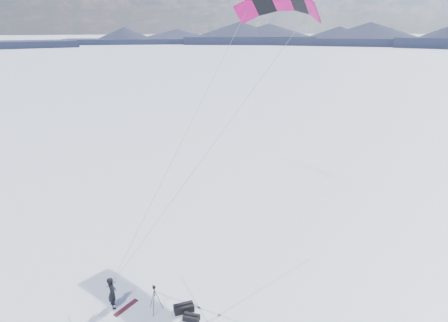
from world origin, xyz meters
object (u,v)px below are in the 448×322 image
tripod (154,295)px  gear_bag_b (191,317)px  snowboard (126,307)px  gear_bag_a (184,308)px  snowkiter (114,307)px

tripod → gear_bag_b: 2.04m
snowboard → gear_bag_a: (2.39, -1.56, 0.17)m
snowkiter → gear_bag_a: snowkiter is taller
tripod → gear_bag_a: (1.19, -0.68, -0.73)m
gear_bag_a → gear_bag_b: size_ratio=1.26×
snowkiter → gear_bag_b: (2.98, -2.63, 0.15)m
snowkiter → snowboard: (0.51, -0.35, 0.02)m
snowboard → snowkiter: bearing=118.1°
snowkiter → gear_bag_b: bearing=-128.0°
gear_bag_a → snowkiter: bearing=156.0°
snowkiter → gear_bag_a: size_ratio=1.67×
snowboard → gear_bag_b: size_ratio=1.72×
snowkiter → gear_bag_b: snowkiter is taller
snowboard → gear_bag_b: 3.36m
snowboard → gear_bag_b: bearing=-69.9°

